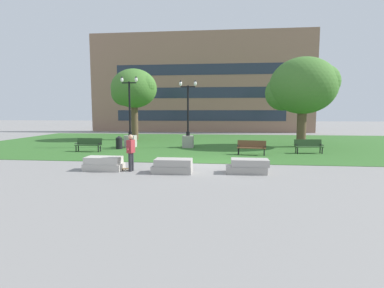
% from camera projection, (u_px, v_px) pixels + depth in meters
% --- Properties ---
extents(ground_plane, '(140.00, 140.00, 0.00)m').
position_uv_depth(ground_plane, '(208.00, 164.00, 15.91)').
color(ground_plane, gray).
extents(grass_lawn, '(40.00, 20.00, 0.02)m').
position_uv_depth(grass_lawn, '(214.00, 143.00, 25.79)').
color(grass_lawn, '#336628').
rests_on(grass_lawn, ground).
extents(concrete_block_center, '(1.80, 0.90, 0.64)m').
position_uv_depth(concrete_block_center, '(104.00, 164.00, 14.15)').
color(concrete_block_center, '#B2ADA3').
rests_on(concrete_block_center, ground).
extents(concrete_block_left, '(1.80, 0.90, 0.64)m').
position_uv_depth(concrete_block_left, '(173.00, 166.00, 13.53)').
color(concrete_block_left, '#9E9991').
rests_on(concrete_block_left, ground).
extents(concrete_block_right, '(1.89, 0.90, 0.64)m').
position_uv_depth(concrete_block_right, '(248.00, 166.00, 13.48)').
color(concrete_block_right, '#9E9991').
rests_on(concrete_block_right, ground).
extents(person_skateboarder, '(0.31, 0.61, 1.71)m').
position_uv_depth(person_skateboarder, '(131.00, 151.00, 13.85)').
color(person_skateboarder, '#28282D').
rests_on(person_skateboarder, ground).
extents(skateboard, '(1.03, 0.48, 0.14)m').
position_uv_depth(skateboard, '(121.00, 169.00, 14.05)').
color(skateboard, olive).
rests_on(skateboard, ground).
extents(park_bench_near_left, '(1.81, 0.56, 0.90)m').
position_uv_depth(park_bench_near_left, '(89.00, 144.00, 20.59)').
color(park_bench_near_left, '#284723').
rests_on(park_bench_near_left, grass_lawn).
extents(park_bench_near_right, '(1.84, 0.70, 0.90)m').
position_uv_depth(park_bench_near_right, '(308.00, 145.00, 19.69)').
color(park_bench_near_right, '#284723').
rests_on(park_bench_near_right, grass_lawn).
extents(park_bench_far_left, '(1.86, 0.79, 0.90)m').
position_uv_depth(park_bench_far_left, '(251.00, 147.00, 19.02)').
color(park_bench_far_left, brown).
rests_on(park_bench_far_left, grass_lawn).
extents(lamp_post_center, '(1.32, 0.80, 5.08)m').
position_uv_depth(lamp_post_center, '(188.00, 134.00, 22.74)').
color(lamp_post_center, gray).
rests_on(lamp_post_center, grass_lawn).
extents(lamp_post_left, '(1.32, 0.80, 5.38)m').
position_uv_depth(lamp_post_left, '(130.00, 133.00, 22.96)').
color(lamp_post_left, '#ADA89E').
rests_on(lamp_post_left, grass_lawn).
extents(tree_near_right, '(4.57, 4.35, 6.78)m').
position_uv_depth(tree_near_right, '(134.00, 89.00, 28.65)').
color(tree_near_right, brown).
rests_on(tree_near_right, grass_lawn).
extents(tree_far_left, '(5.31, 5.05, 6.84)m').
position_uv_depth(tree_far_left, '(302.00, 87.00, 22.84)').
color(tree_far_left, brown).
rests_on(tree_far_left, grass_lawn).
extents(trash_bin, '(0.49, 0.49, 0.96)m').
position_uv_depth(trash_bin, '(119.00, 142.00, 21.96)').
color(trash_bin, black).
rests_on(trash_bin, grass_lawn).
extents(building_facade_distant, '(29.80, 1.03, 13.13)m').
position_uv_depth(building_facade_distant, '(200.00, 83.00, 39.66)').
color(building_facade_distant, '#8E6B56').
rests_on(building_facade_distant, ground).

